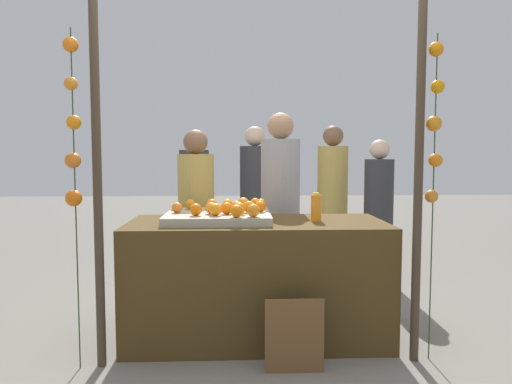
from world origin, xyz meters
The scene contains 33 objects.
ground_plane centered at (0.00, 0.00, 0.00)m, with size 24.00×24.00×0.00m, color gray.
stall_counter centered at (0.00, 0.00, 0.43)m, with size 1.84×0.84×0.85m, color #4C3819.
orange_tray centered at (-0.28, 0.04, 0.88)m, with size 0.75×0.68×0.06m, color #B2AD99.
orange_0 centered at (0.03, 0.06, 0.95)m, with size 0.08×0.08×0.08m, color orange.
orange_1 centered at (-0.58, 0.03, 0.95)m, with size 0.08×0.08×0.08m, color orange.
orange_2 centered at (-0.13, -0.09, 0.95)m, with size 0.09×0.09×0.09m, color orange.
orange_3 centered at (-0.15, -0.24, 0.95)m, with size 0.09×0.09×0.09m, color orange.
orange_4 centered at (-0.50, 0.24, 0.95)m, with size 0.08×0.08×0.08m, color orange.
orange_5 centered at (-0.09, 0.24, 0.96)m, with size 0.09×0.09×0.09m, color orange.
orange_6 centered at (-0.22, 0.28, 0.95)m, with size 0.07×0.07×0.07m, color orange.
orange_7 centered at (-0.29, -0.15, 0.95)m, with size 0.09×0.09×0.09m, color orange.
orange_8 centered at (-0.33, -0.04, 0.95)m, with size 0.08×0.08×0.08m, color orange.
orange_9 centered at (-0.33, 0.21, 0.95)m, with size 0.08×0.08×0.08m, color orange.
orange_10 centered at (0.00, 0.31, 0.95)m, with size 0.08×0.08×0.08m, color orange.
orange_11 centered at (-0.10, 0.32, 0.95)m, with size 0.07×0.07×0.07m, color orange.
orange_12 centered at (-0.03, -0.22, 0.96)m, with size 0.09×0.09×0.09m, color orange.
orange_13 centered at (-0.15, 0.00, 0.95)m, with size 0.09×0.09×0.09m, color orange.
orange_14 centered at (-0.22, -0.06, 0.95)m, with size 0.09×0.09×0.09m, color orange.
orange_15 centered at (-0.06, 0.02, 0.95)m, with size 0.09×0.09×0.09m, color orange.
orange_16 centered at (0.04, 0.25, 0.95)m, with size 0.08×0.08×0.08m, color orange.
orange_17 centered at (-0.43, -0.14, 0.95)m, with size 0.09×0.09×0.09m, color orange.
juice_bottle centered at (0.43, -0.01, 0.95)m, with size 0.08×0.08×0.21m.
chalkboard_sign centered at (0.20, -0.60, 0.22)m, with size 0.36×0.03×0.47m.
vendor_left centered at (-0.49, 0.69, 0.72)m, with size 0.31×0.31×1.54m.
vendor_right centered at (0.24, 0.73, 0.79)m, with size 0.34×0.34×1.69m.
crowd_person_0 centered at (1.31, 1.43, 0.69)m, with size 0.30×0.30×1.48m.
crowd_person_1 centered at (0.06, 1.98, 0.76)m, with size 0.33×0.33×1.64m.
crowd_person_2 centered at (0.90, 1.78, 0.76)m, with size 0.33×0.33×1.64m.
crowd_person_3 centered at (-0.60, 1.80, 0.74)m, with size 0.32×0.32×1.59m.
canopy_post_left centered at (-1.00, -0.46, 1.16)m, with size 0.06×0.06×2.32m, color #473828.
canopy_post_right centered at (1.00, -0.46, 1.16)m, with size 0.06×0.06×2.32m, color #473828.
garland_strand_left centered at (-1.13, -0.49, 1.46)m, with size 0.11×0.10×2.08m.
garland_strand_right centered at (1.10, -0.45, 1.53)m, with size 0.11×0.10×2.08m.
Camera 1 is at (-0.15, -3.50, 1.34)m, focal length 34.36 mm.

